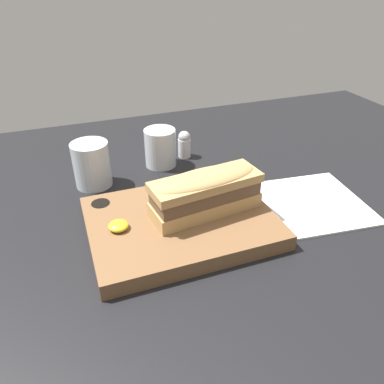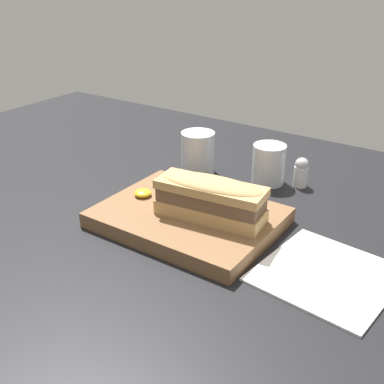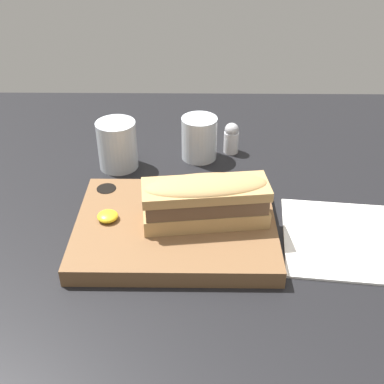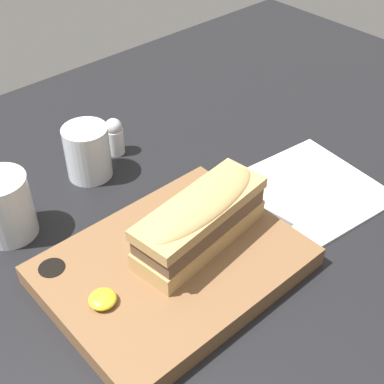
# 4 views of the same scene
# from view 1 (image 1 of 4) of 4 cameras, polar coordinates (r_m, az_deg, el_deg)

# --- Properties ---
(dining_table) EXTENTS (1.71, 1.14, 0.02)m
(dining_table) POSITION_cam_1_polar(r_m,az_deg,el_deg) (0.65, -4.35, -6.91)
(dining_table) COLOR black
(dining_table) RESTS_ON ground
(serving_board) EXTENTS (0.31, 0.23, 0.03)m
(serving_board) POSITION_cam_1_polar(r_m,az_deg,el_deg) (0.64, -1.91, -4.56)
(serving_board) COLOR brown
(serving_board) RESTS_ON dining_table
(sandwich) EXTENTS (0.19, 0.09, 0.07)m
(sandwich) POSITION_cam_1_polar(r_m,az_deg,el_deg) (0.62, 2.24, 0.02)
(sandwich) COLOR tan
(sandwich) RESTS_ON serving_board
(mustard_dollop) EXTENTS (0.03, 0.03, 0.01)m
(mustard_dollop) POSITION_cam_1_polar(r_m,az_deg,el_deg) (0.62, -11.22, -4.83)
(mustard_dollop) COLOR gold
(mustard_dollop) RESTS_ON serving_board
(water_glass) EXTENTS (0.07, 0.07, 0.09)m
(water_glass) POSITION_cam_1_polar(r_m,az_deg,el_deg) (0.78, -14.97, 3.68)
(water_glass) COLOR silver
(water_glass) RESTS_ON dining_table
(wine_glass) EXTENTS (0.07, 0.07, 0.08)m
(wine_glass) POSITION_cam_1_polar(r_m,az_deg,el_deg) (0.84, -4.84, 6.59)
(wine_glass) COLOR silver
(wine_glass) RESTS_ON dining_table
(napkin) EXTENTS (0.21, 0.21, 0.00)m
(napkin) POSITION_cam_1_polar(r_m,az_deg,el_deg) (0.75, 17.86, -1.55)
(napkin) COLOR white
(napkin) RESTS_ON dining_table
(salt_shaker) EXTENTS (0.03, 0.03, 0.06)m
(salt_shaker) POSITION_cam_1_polar(r_m,az_deg,el_deg) (0.88, -1.17, 7.34)
(salt_shaker) COLOR white
(salt_shaker) RESTS_ON dining_table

